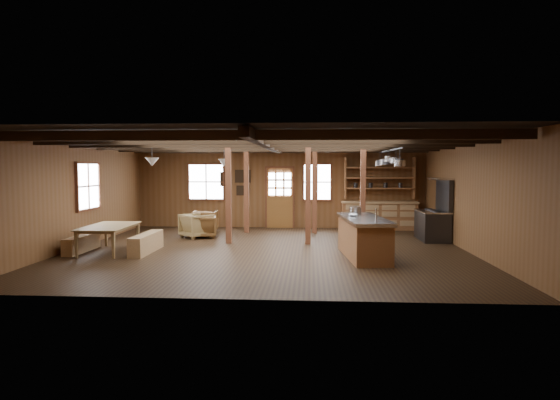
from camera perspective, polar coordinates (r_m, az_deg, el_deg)
name	(u,v)px	position (r m, az deg, el deg)	size (l,w,h in m)	color
room	(268,195)	(11.86, -1.42, 0.57)	(10.04, 9.04, 2.84)	black
ceiling_joists	(269,145)	(12.03, -1.35, 6.72)	(9.80, 8.82, 0.18)	black
timber_posts	(292,191)	(13.90, 1.48, 1.07)	(3.95, 2.35, 2.80)	#4F2816
back_door	(280,203)	(16.32, -0.02, -0.32)	(1.02, 0.08, 2.15)	brown
window_back_left	(206,182)	(16.67, -8.99, 2.20)	(1.32, 0.06, 1.32)	white
window_back_right	(317,182)	(16.26, 4.56, 2.19)	(1.02, 0.06, 1.32)	white
window_left	(88,186)	(13.69, -22.38, 1.57)	(0.14, 1.24, 1.32)	white
notice_boards	(237,181)	(16.45, -5.24, 2.35)	(1.08, 0.03, 0.90)	silver
back_counter	(379,212)	(16.24, 11.98, -1.42)	(2.55, 0.60, 2.45)	brown
pendant_lamps	(191,162)	(13.21, -10.83, 4.54)	(1.86, 2.36, 0.66)	#2D2D2F
pot_rack	(389,161)	(12.35, 13.17, 4.64)	(0.39, 3.00, 0.44)	#2D2D2F
kitchen_island	(363,237)	(11.15, 10.14, -4.48)	(1.13, 2.58, 1.20)	brown
step_stool	(363,251)	(10.92, 10.12, -6.15)	(0.45, 0.32, 0.40)	olive
commercial_range	(434,220)	(14.28, 18.28, -2.28)	(0.77, 1.46, 1.81)	#2D2D2F
dining_table	(111,239)	(12.42, -19.93, -4.47)	(1.89, 1.05, 0.66)	olive
bench_wall	(82,244)	(12.76, -23.01, -4.91)	(0.28, 1.49, 0.41)	olive
bench_aisle	(146,243)	(12.10, -15.98, -5.07)	(0.32, 1.70, 0.47)	olive
armchair_a	(205,221)	(15.43, -9.13, -2.58)	(0.76, 0.78, 0.71)	brown
armchair_b	(204,227)	(14.25, -9.20, -3.24)	(0.70, 0.72, 0.65)	brown
armchair_c	(196,226)	(14.27, -10.16, -3.09)	(0.78, 0.80, 0.73)	olive
counter_pot	(355,210)	(11.87, 9.15, -1.26)	(0.30, 0.30, 0.18)	silver
bowl	(353,215)	(11.31, 8.90, -1.84)	(0.23, 0.23, 0.06)	silver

